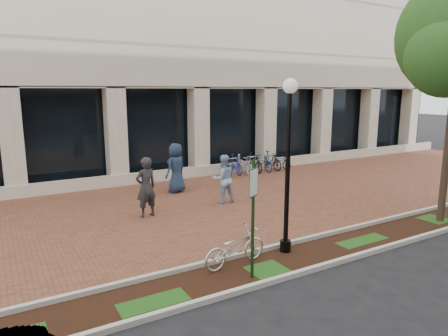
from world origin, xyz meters
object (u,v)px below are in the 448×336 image
pedestrian_right (176,168)px  bike_rack_cluster (253,163)px  locked_bicycle (235,248)px  pedestrian_left (146,187)px  bollard (239,164)px  pedestrian_mid (223,179)px  lamppost (288,157)px  parking_sign (253,205)px

pedestrian_right → bike_rack_cluster: size_ratio=0.49×
locked_bicycle → pedestrian_left: pedestrian_left is taller
bollard → bike_rack_cluster: 0.92m
pedestrian_mid → bike_rack_cluster: 5.84m
locked_bicycle → pedestrian_mid: size_ratio=0.96×
pedestrian_left → pedestrian_mid: pedestrian_left is taller
lamppost → bollard: bearing=64.7°
pedestrian_mid → bollard: 5.16m
parking_sign → bike_rack_cluster: bearing=31.5°
parking_sign → pedestrian_mid: bearing=41.9°
parking_sign → bike_rack_cluster: parking_sign is taller
parking_sign → pedestrian_right: bearing=54.4°
locked_bicycle → pedestrian_left: size_ratio=0.87×
pedestrian_right → bike_rack_cluster: pedestrian_right is taller
pedestrian_mid → bike_rack_cluster: pedestrian_mid is taller
pedestrian_right → lamppost: bearing=64.4°
parking_sign → bollard: bearing=35.2°
pedestrian_mid → parking_sign: bearing=72.2°
parking_sign → pedestrian_left: parking_sign is taller
bike_rack_cluster → pedestrian_left: bearing=-145.7°
lamppost → pedestrian_left: 5.23m
pedestrian_left → pedestrian_mid: 3.01m
pedestrian_mid → bollard: (3.22, 4.02, -0.37)m
lamppost → pedestrian_mid: 5.09m
locked_bicycle → bollard: size_ratio=1.68×
parking_sign → pedestrian_left: 5.45m
bollard → bike_rack_cluster: size_ratio=0.25×
locked_bicycle → bike_rack_cluster: size_ratio=0.41×
parking_sign → pedestrian_left: bearing=71.4°
pedestrian_mid → pedestrian_right: pedestrian_right is taller
pedestrian_mid → pedestrian_right: 2.44m
parking_sign → bike_rack_cluster: size_ratio=0.64×
lamppost → locked_bicycle: bearing=-177.9°
parking_sign → bollard: (5.71, 9.58, -1.15)m
lamppost → bike_rack_cluster: size_ratio=1.05×
pedestrian_right → locked_bicycle: bearing=52.0°
parking_sign → pedestrian_right: size_ratio=1.32×
lamppost → pedestrian_right: (0.05, 7.03, -1.45)m
bollard → pedestrian_mid: bearing=-128.7°
bollard → bike_rack_cluster: bearing=5.2°
pedestrian_right → bollard: pedestrian_right is taller
parking_sign → pedestrian_mid: parking_sign is taller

